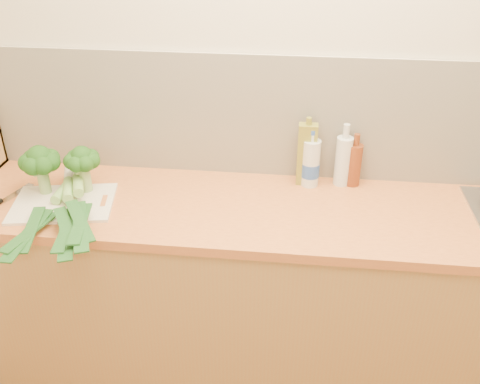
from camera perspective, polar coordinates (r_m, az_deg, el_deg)
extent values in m
plane|color=beige|center=(2.27, 5.79, 10.94)|extent=(3.50, 0.00, 3.50)
cube|color=silver|center=(2.30, 5.62, 7.80)|extent=(3.20, 0.02, 0.54)
cube|color=#A57D44|center=(2.44, 4.55, -11.15)|extent=(3.20, 0.60, 0.86)
cube|color=#D8823F|center=(2.18, 5.02, -2.17)|extent=(3.20, 0.62, 0.04)
cube|color=white|center=(2.29, -18.31, -1.16)|extent=(0.45, 0.36, 0.01)
cylinder|color=#86A963|center=(2.36, -20.16, 1.02)|extent=(0.05, 0.05, 0.10)
sphere|color=#14330E|center=(2.32, -20.64, 3.45)|extent=(0.10, 0.10, 0.10)
sphere|color=#14330E|center=(2.30, -19.52, 3.04)|extent=(0.08, 0.08, 0.08)
sphere|color=#14330E|center=(2.34, -19.56, 3.46)|extent=(0.08, 0.08, 0.08)
sphere|color=#14330E|center=(2.36, -20.34, 3.59)|extent=(0.08, 0.08, 0.08)
sphere|color=#14330E|center=(2.36, -21.28, 3.34)|extent=(0.08, 0.08, 0.08)
sphere|color=#14330E|center=(2.33, -21.70, 2.89)|extent=(0.08, 0.08, 0.08)
sphere|color=#14330E|center=(2.29, -21.27, 2.57)|extent=(0.08, 0.08, 0.08)
sphere|color=#14330E|center=(2.28, -20.29, 2.64)|extent=(0.08, 0.08, 0.08)
cylinder|color=#86A963|center=(2.33, -16.17, 1.28)|extent=(0.05, 0.05, 0.10)
sphere|color=#14330E|center=(2.28, -16.54, 3.63)|extent=(0.09, 0.09, 0.09)
sphere|color=#14330E|center=(2.27, -15.52, 3.25)|extent=(0.07, 0.07, 0.07)
sphere|color=#14330E|center=(2.30, -15.61, 3.63)|extent=(0.07, 0.07, 0.07)
sphere|color=#14330E|center=(2.32, -16.35, 3.75)|extent=(0.07, 0.07, 0.07)
sphere|color=#14330E|center=(2.31, -17.19, 3.52)|extent=(0.07, 0.07, 0.07)
sphere|color=#14330E|center=(2.29, -17.52, 3.12)|extent=(0.07, 0.07, 0.07)
sphere|color=#14330E|center=(2.26, -17.07, 2.84)|extent=(0.07, 0.07, 0.07)
sphere|color=#14330E|center=(2.25, -16.17, 2.90)|extent=(0.07, 0.07, 0.07)
cylinder|color=white|center=(2.42, -17.32, 1.46)|extent=(0.04, 0.11, 0.04)
cylinder|color=#83B95C|center=(2.32, -18.44, 0.01)|extent=(0.04, 0.14, 0.04)
cube|color=#174119|center=(2.10, -21.49, -3.95)|extent=(0.10, 0.30, 0.02)
cube|color=#174119|center=(2.08, -21.73, -4.20)|extent=(0.05, 0.34, 0.01)
cube|color=#174119|center=(2.10, -21.40, -3.71)|extent=(0.10, 0.28, 0.02)
cylinder|color=white|center=(2.41, -17.79, 1.80)|extent=(0.08, 0.13, 0.04)
cylinder|color=#83B95C|center=(2.29, -17.85, 0.24)|extent=(0.10, 0.16, 0.04)
cube|color=#174119|center=(2.02, -18.02, -3.94)|extent=(0.10, 0.30, 0.02)
cube|color=#174119|center=(2.01, -18.04, -4.20)|extent=(0.17, 0.34, 0.01)
cube|color=#174119|center=(2.03, -18.03, -3.69)|extent=(0.19, 0.26, 0.02)
cylinder|color=white|center=(2.39, -16.96, 2.16)|extent=(0.08, 0.12, 0.04)
cylinder|color=#83B95C|center=(2.28, -16.89, 0.74)|extent=(0.10, 0.15, 0.04)
cube|color=#174119|center=(2.02, -16.69, -3.19)|extent=(0.11, 0.30, 0.02)
cube|color=#174119|center=(2.00, -16.68, -3.44)|extent=(0.18, 0.33, 0.01)
cube|color=#174119|center=(2.03, -16.71, -2.95)|extent=(0.19, 0.26, 0.02)
cube|color=silver|center=(2.45, -22.66, -0.09)|extent=(0.08, 0.17, 0.00)
cube|color=olive|center=(2.29, 7.13, 3.99)|extent=(0.08, 0.05, 0.28)
cylinder|color=olive|center=(2.23, 7.37, 7.51)|extent=(0.02, 0.02, 0.03)
cylinder|color=silver|center=(2.33, 10.94, 3.25)|extent=(0.07, 0.07, 0.22)
cylinder|color=silver|center=(2.27, 11.27, 6.38)|extent=(0.03, 0.03, 0.06)
cylinder|color=brown|center=(2.34, 12.04, 2.83)|extent=(0.06, 0.06, 0.19)
cylinder|color=brown|center=(2.29, 12.35, 5.47)|extent=(0.03, 0.03, 0.05)
cylinder|color=silver|center=(2.30, 7.56, 3.07)|extent=(0.08, 0.08, 0.21)
cylinder|color=silver|center=(2.25, 7.76, 5.78)|extent=(0.03, 0.03, 0.03)
cylinder|color=#2F58B2|center=(2.31, 7.51, 2.39)|extent=(0.08, 0.08, 0.06)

